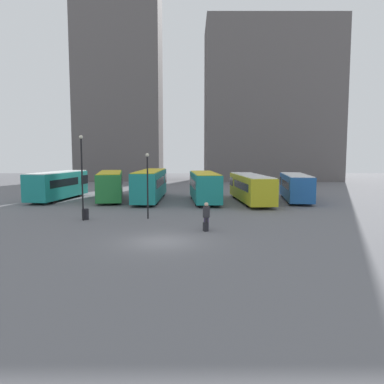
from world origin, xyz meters
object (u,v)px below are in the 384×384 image
at_px(bus_3, 205,186).
at_px(trash_bin, 86,214).
at_px(traveler, 207,213).
at_px(suitcase, 207,227).
at_px(bus_0, 59,185).
at_px(bus_4, 251,187).
at_px(lamp_post_1, 83,172).
at_px(bus_5, 297,186).
at_px(bus_1, 111,185).
at_px(lamp_post_0, 148,180).
at_px(bus_2, 151,184).

relative_size(bus_3, trash_bin, 11.97).
xyz_separation_m(traveler, suitcase, (-0.06, -0.51, -0.80)).
bearing_deg(trash_bin, bus_3, 48.66).
bearing_deg(bus_0, suitcase, -129.67).
height_order(bus_4, lamp_post_1, lamp_post_1).
xyz_separation_m(bus_3, traveler, (-0.37, -14.90, -0.61)).
bearing_deg(lamp_post_1, bus_5, 32.84).
xyz_separation_m(bus_1, lamp_post_0, (5.68, -12.58, 1.37)).
distance_m(bus_3, bus_4, 4.89).
distance_m(bus_0, traveler, 23.20).
bearing_deg(lamp_post_1, bus_4, 37.55).
distance_m(bus_1, suitcase, 20.19).
height_order(bus_1, lamp_post_0, lamp_post_0).
bearing_deg(lamp_post_0, lamp_post_1, -169.28).
xyz_separation_m(bus_1, suitcase, (10.07, -17.44, -1.40)).
bearing_deg(traveler, bus_5, -55.14).
relative_size(bus_0, bus_3, 1.02).
bearing_deg(lamp_post_0, bus_0, 132.61).
xyz_separation_m(bus_1, trash_bin, (0.85, -13.01, -1.28)).
relative_size(bus_0, lamp_post_0, 2.01).
height_order(bus_0, bus_4, bus_0).
relative_size(bus_4, traveler, 6.45).
distance_m(bus_3, trash_bin, 14.68).
distance_m(bus_3, traveler, 14.92).
height_order(bus_2, lamp_post_0, lamp_post_0).
relative_size(bus_3, lamp_post_0, 1.97).
bearing_deg(bus_0, bus_1, -81.28).
height_order(lamp_post_0, lamp_post_1, lamp_post_1).
height_order(bus_2, trash_bin, bus_2).
xyz_separation_m(bus_5, suitcase, (-10.54, -16.73, -1.27)).
bearing_deg(bus_5, lamp_post_0, 136.18).
bearing_deg(traveler, suitcase, 151.06).
relative_size(traveler, trash_bin, 2.19).
distance_m(bus_0, bus_4, 21.31).
bearing_deg(bus_1, traveler, -159.08).
xyz_separation_m(bus_2, traveler, (5.57, -16.45, -0.71)).
xyz_separation_m(bus_1, traveler, (10.13, -16.93, -0.60)).
height_order(bus_3, lamp_post_1, lamp_post_1).
distance_m(bus_3, lamp_post_0, 11.68).
height_order(bus_0, lamp_post_1, lamp_post_1).
xyz_separation_m(bus_0, lamp_post_1, (6.63, -13.41, 2.06)).
distance_m(bus_4, suitcase, 16.11).
bearing_deg(bus_1, trash_bin, 173.74).
height_order(bus_1, bus_5, bus_1).
height_order(traveler, lamp_post_1, lamp_post_1).
bearing_deg(traveler, bus_2, -3.54).
bearing_deg(bus_4, lamp_post_0, 133.19).
relative_size(bus_1, lamp_post_0, 2.13).
distance_m(suitcase, lamp_post_1, 10.64).
relative_size(bus_2, bus_4, 1.04).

